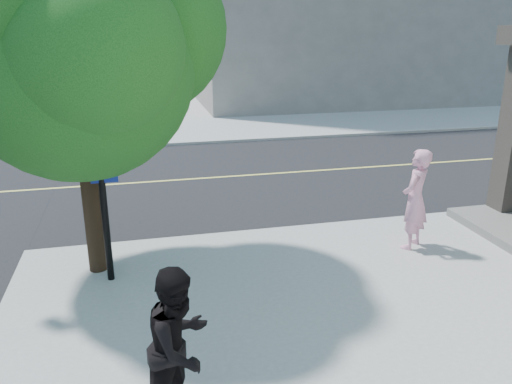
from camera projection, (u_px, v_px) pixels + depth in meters
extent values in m
plane|color=black|center=(77.00, 251.00, 10.53)|extent=(140.00, 140.00, 0.00)
cube|color=black|center=(92.00, 186.00, 14.69)|extent=(140.00, 9.00, 0.01)
cube|color=#9B9B9A|center=(325.00, 93.00, 33.32)|extent=(29.00, 25.00, 0.12)
imported|color=pink|center=(415.00, 199.00, 10.14)|extent=(0.88, 0.85, 2.04)
imported|color=black|center=(180.00, 347.00, 5.65)|extent=(1.16, 1.18, 1.91)
cylinder|color=black|center=(90.00, 187.00, 9.00)|extent=(0.32, 0.32, 3.20)
sphere|color=#205D1B|center=(76.00, 63.00, 8.32)|extent=(3.91, 3.91, 3.91)
sphere|color=#205D1B|center=(140.00, 28.00, 8.88)|extent=(3.02, 3.02, 3.02)
sphere|color=#205D1B|center=(20.00, 17.00, 8.56)|extent=(2.84, 2.84, 2.84)
sphere|color=#205D1B|center=(94.00, 49.00, 7.42)|extent=(2.66, 2.66, 2.66)
cylinder|color=black|center=(100.00, 167.00, 8.48)|extent=(0.12, 0.12, 4.17)
cube|color=white|center=(100.00, 137.00, 8.32)|extent=(0.55, 0.04, 0.20)
cube|color=navy|center=(103.00, 167.00, 8.47)|extent=(0.45, 0.04, 0.55)
imported|color=black|center=(92.00, 88.00, 8.07)|extent=(0.16, 0.20, 0.99)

